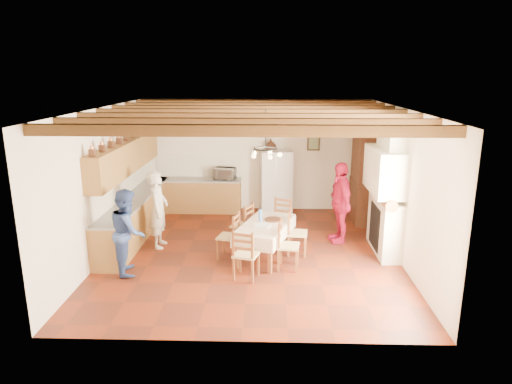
# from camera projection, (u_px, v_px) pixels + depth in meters

# --- Properties ---
(floor) EXTENTS (6.00, 6.50, 0.02)m
(floor) POSITION_uv_depth(u_px,v_px,m) (251.00, 253.00, 9.58)
(floor) COLOR #4F2013
(floor) RESTS_ON ground
(ceiling) EXTENTS (6.00, 6.50, 0.02)m
(ceiling) POSITION_uv_depth(u_px,v_px,m) (250.00, 108.00, 8.80)
(ceiling) COLOR white
(ceiling) RESTS_ON ground
(wall_back) EXTENTS (6.00, 0.02, 3.00)m
(wall_back) POSITION_uv_depth(u_px,v_px,m) (256.00, 155.00, 12.34)
(wall_back) COLOR white
(wall_back) RESTS_ON ground
(wall_front) EXTENTS (6.00, 0.02, 3.00)m
(wall_front) POSITION_uv_depth(u_px,v_px,m) (240.00, 242.00, 6.04)
(wall_front) COLOR white
(wall_front) RESTS_ON ground
(wall_left) EXTENTS (0.02, 6.50, 3.00)m
(wall_left) POSITION_uv_depth(u_px,v_px,m) (103.00, 183.00, 9.28)
(wall_left) COLOR white
(wall_left) RESTS_ON ground
(wall_right) EXTENTS (0.02, 6.50, 3.00)m
(wall_right) POSITION_uv_depth(u_px,v_px,m) (401.00, 185.00, 9.10)
(wall_right) COLOR white
(wall_right) RESTS_ON ground
(ceiling_beams) EXTENTS (6.00, 6.30, 0.16)m
(ceiling_beams) POSITION_uv_depth(u_px,v_px,m) (250.00, 113.00, 8.83)
(ceiling_beams) COLOR #372410
(ceiling_beams) RESTS_ON ground
(lower_cabinets_left) EXTENTS (0.60, 4.30, 0.86)m
(lower_cabinets_left) POSITION_uv_depth(u_px,v_px,m) (136.00, 217.00, 10.56)
(lower_cabinets_left) COLOR brown
(lower_cabinets_left) RESTS_ON ground
(lower_cabinets_back) EXTENTS (2.30, 0.60, 0.86)m
(lower_cabinets_back) POSITION_uv_depth(u_px,v_px,m) (198.00, 196.00, 12.36)
(lower_cabinets_back) COLOR brown
(lower_cabinets_back) RESTS_ON ground
(countertop_left) EXTENTS (0.62, 4.30, 0.04)m
(countertop_left) POSITION_uv_depth(u_px,v_px,m) (135.00, 198.00, 10.44)
(countertop_left) COLOR gray
(countertop_left) RESTS_ON lower_cabinets_left
(countertop_back) EXTENTS (2.34, 0.62, 0.04)m
(countertop_back) POSITION_uv_depth(u_px,v_px,m) (198.00, 180.00, 12.25)
(countertop_back) COLOR gray
(countertop_back) RESTS_ON lower_cabinets_back
(backsplash_left) EXTENTS (0.03, 4.30, 0.60)m
(backsplash_left) POSITION_uv_depth(u_px,v_px,m) (122.00, 185.00, 10.37)
(backsplash_left) COLOR beige
(backsplash_left) RESTS_ON ground
(backsplash_back) EXTENTS (2.30, 0.03, 0.60)m
(backsplash_back) POSITION_uv_depth(u_px,v_px,m) (199.00, 166.00, 12.44)
(backsplash_back) COLOR beige
(backsplash_back) RESTS_ON ground
(upper_cabinets) EXTENTS (0.35, 4.20, 0.70)m
(upper_cabinets) POSITION_uv_depth(u_px,v_px,m) (127.00, 157.00, 10.20)
(upper_cabinets) COLOR brown
(upper_cabinets) RESTS_ON ground
(fireplace) EXTENTS (0.56, 1.60, 2.80)m
(fireplace) POSITION_uv_depth(u_px,v_px,m) (384.00, 187.00, 9.33)
(fireplace) COLOR beige
(fireplace) RESTS_ON ground
(wall_picture) EXTENTS (0.34, 0.03, 0.42)m
(wall_picture) POSITION_uv_depth(u_px,v_px,m) (314.00, 143.00, 12.18)
(wall_picture) COLOR #2F2616
(wall_picture) RESTS_ON ground
(refrigerator) EXTENTS (0.92, 0.79, 1.67)m
(refrigerator) POSITION_uv_depth(u_px,v_px,m) (276.00, 181.00, 12.31)
(refrigerator) COLOR silver
(refrigerator) RESTS_ON floor
(hutch) EXTENTS (0.56, 1.30, 2.34)m
(hutch) POSITION_uv_depth(u_px,v_px,m) (364.00, 176.00, 11.40)
(hutch) COLOR #391C0F
(hutch) RESTS_ON floor
(dining_table) EXTENTS (1.29, 1.81, 0.72)m
(dining_table) POSITION_uv_depth(u_px,v_px,m) (265.00, 227.00, 9.22)
(dining_table) COLOR #EFE2CE
(dining_table) RESTS_ON floor
(chandelier) EXTENTS (0.47, 0.47, 0.03)m
(chandelier) POSITION_uv_depth(u_px,v_px,m) (266.00, 149.00, 8.81)
(chandelier) COLOR black
(chandelier) RESTS_ON ground
(chair_left_near) EXTENTS (0.49, 0.50, 0.96)m
(chair_left_near) POSITION_uv_depth(u_px,v_px,m) (228.00, 236.00, 9.21)
(chair_left_near) COLOR brown
(chair_left_near) RESTS_ON floor
(chair_left_far) EXTENTS (0.54, 0.55, 0.96)m
(chair_left_far) POSITION_uv_depth(u_px,v_px,m) (242.00, 225.00, 9.86)
(chair_left_far) COLOR brown
(chair_left_far) RESTS_ON floor
(chair_right_near) EXTENTS (0.45, 0.47, 0.96)m
(chair_right_near) POSITION_uv_depth(u_px,v_px,m) (288.00, 245.00, 8.71)
(chair_right_near) COLOR brown
(chair_right_near) RESTS_ON floor
(chair_right_far) EXTENTS (0.44, 0.46, 0.96)m
(chair_right_far) POSITION_uv_depth(u_px,v_px,m) (297.00, 232.00, 9.41)
(chair_right_far) COLOR brown
(chair_right_far) RESTS_ON floor
(chair_end_near) EXTENTS (0.52, 0.50, 0.96)m
(chair_end_near) POSITION_uv_depth(u_px,v_px,m) (246.00, 254.00, 8.30)
(chair_end_near) COLOR brown
(chair_end_near) RESTS_ON floor
(chair_end_far) EXTENTS (0.54, 0.52, 0.96)m
(chair_end_far) POSITION_uv_depth(u_px,v_px,m) (280.00, 220.00, 10.17)
(chair_end_far) COLOR brown
(chair_end_far) RESTS_ON floor
(person_man) EXTENTS (0.41, 0.62, 1.68)m
(person_man) POSITION_uv_depth(u_px,v_px,m) (158.00, 209.00, 9.74)
(person_man) COLOR beige
(person_man) RESTS_ON floor
(person_woman_blue) EXTENTS (0.80, 0.92, 1.62)m
(person_woman_blue) POSITION_uv_depth(u_px,v_px,m) (128.00, 231.00, 8.50)
(person_woman_blue) COLOR #304887
(person_woman_blue) RESTS_ON floor
(person_woman_red) EXTENTS (0.63, 1.12, 1.80)m
(person_woman_red) POSITION_uv_depth(u_px,v_px,m) (340.00, 202.00, 10.03)
(person_woman_red) COLOR #BD1538
(person_woman_red) RESTS_ON floor
(microwave) EXTENTS (0.62, 0.49, 0.30)m
(microwave) POSITION_uv_depth(u_px,v_px,m) (225.00, 174.00, 12.18)
(microwave) COLOR silver
(microwave) RESTS_ON countertop_back
(fridge_vase) EXTENTS (0.38, 0.38, 0.31)m
(fridge_vase) POSITION_uv_depth(u_px,v_px,m) (271.00, 145.00, 12.06)
(fridge_vase) COLOR #391C0F
(fridge_vase) RESTS_ON refrigerator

